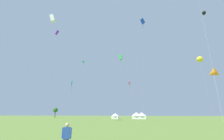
% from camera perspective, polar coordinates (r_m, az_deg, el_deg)
% --- Properties ---
extents(kite_yellow_delta, '(2.92, 2.94, 20.88)m').
position_cam_1_polar(kite_yellow_delta, '(58.33, 29.77, 3.48)').
color(kite_yellow_delta, yellow).
rests_on(kite_yellow_delta, ground).
extents(kite_black_delta, '(1.91, 1.95, 35.72)m').
position_cam_1_polar(kite_black_delta, '(62.60, 30.94, 17.84)').
color(kite_black_delta, black).
rests_on(kite_black_delta, ground).
extents(kite_orange_delta, '(3.60, 3.53, 14.46)m').
position_cam_1_polar(kite_orange_delta, '(50.34, 33.60, -1.05)').
color(kite_orange_delta, orange).
rests_on(kite_orange_delta, ground).
extents(kite_purple_box, '(1.24, 1.58, 27.65)m').
position_cam_1_polar(kite_purple_box, '(52.21, -19.97, 12.94)').
color(kite_purple_box, purple).
rests_on(kite_purple_box, ground).
extents(kite_white_box, '(2.54, 1.77, 33.60)m').
position_cam_1_polar(kite_white_box, '(55.96, -21.39, 17.54)').
color(kite_white_box, white).
rests_on(kite_white_box, ground).
extents(kite_blue_diamond, '(2.97, 3.00, 39.28)m').
position_cam_1_polar(kite_blue_diamond, '(64.49, 11.43, 17.14)').
color(kite_blue_diamond, blue).
rests_on(kite_blue_diamond, ground).
extents(kite_cyan_parafoil, '(2.49, 3.24, 24.01)m').
position_cam_1_polar(kite_cyan_parafoil, '(65.71, -10.72, 3.00)').
color(kite_cyan_parafoil, '#1EB7CC').
rests_on(kite_cyan_parafoil, ground).
extents(kite_pink_diamond, '(2.45, 1.73, 10.90)m').
position_cam_1_polar(kite_pink_diamond, '(40.83, 6.57, -5.37)').
color(kite_pink_diamond, pink).
rests_on(kite_pink_diamond, ground).
extents(kite_green_box, '(1.63, 1.02, 21.58)m').
position_cam_1_polar(kite_green_box, '(51.67, 3.28, 4.78)').
color(kite_green_box, green).
rests_on(kite_green_box, ground).
extents(kite_cyan_diamond, '(2.09, 2.64, 16.36)m').
position_cam_1_polar(kite_cyan_diamond, '(67.48, -14.87, -4.92)').
color(kite_cyan_diamond, '#1EB7CC').
rests_on(kite_cyan_diamond, ground).
extents(person_spectator, '(0.57, 0.33, 1.73)m').
position_cam_1_polar(person_spectator, '(9.33, -16.85, -23.85)').
color(person_spectator, '#473828').
rests_on(person_spectator, ground).
extents(festival_tent_center, '(3.94, 3.94, 2.56)m').
position_cam_1_polar(festival_tent_center, '(74.15, 1.25, -16.78)').
color(festival_tent_center, white).
rests_on(festival_tent_center, ground).
extents(festival_tent_right, '(4.59, 4.59, 2.98)m').
position_cam_1_polar(festival_tent_right, '(72.98, 9.14, -16.41)').
color(festival_tent_right, white).
rests_on(festival_tent_right, ground).
extents(festival_tent_left, '(4.49, 4.49, 2.92)m').
position_cam_1_polar(festival_tent_left, '(72.90, 11.11, -16.35)').
color(festival_tent_left, white).
rests_on(festival_tent_left, ground).
extents(tree_distant_left, '(2.96, 2.96, 6.15)m').
position_cam_1_polar(tree_distant_left, '(109.23, -20.44, -13.94)').
color(tree_distant_left, brown).
rests_on(tree_distant_left, ground).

